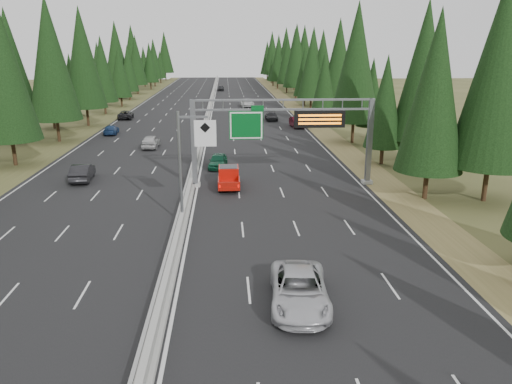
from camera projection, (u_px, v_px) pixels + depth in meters
The scene contains 19 objects.
road at pixel (208, 119), 88.49m from camera, with size 32.00×260.00×0.08m, color black.
shoulder_right at pixel (307, 118), 89.53m from camera, with size 3.60×260.00×0.06m, color olive.
shoulder_left at pixel (106, 120), 87.45m from camera, with size 3.60×260.00×0.06m, color #404420.
median_barrier at pixel (207, 117), 88.38m from camera, with size 0.70×260.00×0.85m.
sign_gantry at pixel (290, 129), 44.29m from camera, with size 16.75×0.98×7.80m.
hov_sign_pole at pixel (188, 160), 34.45m from camera, with size 2.80×0.50×8.00m.
tree_row_right at pixel (330, 64), 90.93m from camera, with size 11.74×242.76×18.85m.
tree_row_left at pixel (35, 69), 65.78m from camera, with size 12.03×244.75×18.88m.
silver_minivan at pixel (299, 290), 24.16m from camera, with size 2.74×5.95×1.65m, color #BCBBC1.
red_pickup at pixel (229, 176), 45.21m from camera, with size 1.88×5.27×1.72m.
car_ahead_green at pixel (218, 161), 52.12m from camera, with size 1.76×4.37×1.49m, color #135336.
car_ahead_dkred at pixel (297, 122), 78.73m from camera, with size 1.72×4.93×1.63m, color #4B0A18.
car_ahead_dkgrey at pixel (271, 116), 86.38m from camera, with size 2.00×4.91×1.43m, color black.
car_ahead_white at pixel (247, 103), 106.52m from camera, with size 2.73×5.92×1.64m, color silver.
car_ahead_far at pixel (221, 88), 146.38m from camera, with size 1.80×4.46×1.52m, color black.
car_onc_near at pixel (82, 172), 47.09m from camera, with size 1.69×4.84×1.60m, color black.
car_onc_blue at pixel (111, 130), 72.49m from camera, with size 1.84×4.54×1.32m, color navy.
car_onc_white at pixel (151, 141), 62.57m from camera, with size 1.91×4.74×1.61m, color #B2B2B2.
car_onc_far at pixel (126, 115), 88.25m from camera, with size 2.45×5.31×1.48m, color black.
Camera 1 is at (3.20, -8.97, 12.17)m, focal length 35.00 mm.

